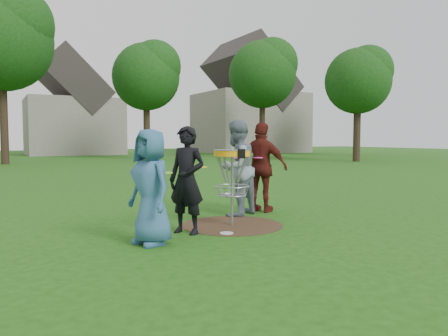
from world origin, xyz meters
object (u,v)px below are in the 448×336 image
player_blue (151,187)px  player_black (187,180)px  player_grey (236,168)px  disc_golf_basket (232,168)px  player_maroon (262,167)px

player_blue → player_black: 0.86m
player_blue → player_grey: player_grey is taller
player_black → disc_golf_basket: player_black is taller
player_grey → player_black: bearing=9.5°
player_blue → disc_golf_basket: 1.83m
disc_golf_basket → player_blue: bearing=-159.4°
player_maroon → disc_golf_basket: player_maroon is taller
player_maroon → player_blue: bearing=85.1°
player_blue → disc_golf_basket: player_blue is taller
player_grey → player_blue: bearing=7.8°
player_blue → player_black: (0.75, 0.42, 0.03)m
player_maroon → disc_golf_basket: (-1.23, -0.92, 0.08)m
player_black → player_grey: size_ratio=0.92×
player_blue → player_grey: bearing=107.7°
player_blue → player_black: bearing=104.1°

